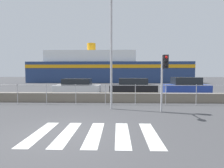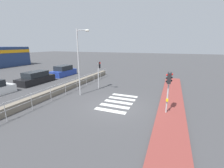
{
  "view_description": "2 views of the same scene",
  "coord_description": "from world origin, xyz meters",
  "px_view_note": "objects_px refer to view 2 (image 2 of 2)",
  "views": [
    {
      "loc": [
        1.71,
        -5.53,
        1.98
      ],
      "look_at": [
        1.46,
        2.0,
        1.5
      ],
      "focal_mm": 28.0,
      "sensor_mm": 36.0,
      "label": 1
    },
    {
      "loc": [
        -10.02,
        -3.87,
        4.6
      ],
      "look_at": [
        2.02,
        1.0,
        1.2
      ],
      "focal_mm": 24.0,
      "sensor_mm": 36.0,
      "label": 2
    }
  ],
  "objects_px": {
    "streetlamp": "(81,55)",
    "parked_car_black": "(36,78)",
    "parked_car_blue": "(64,71)",
    "traffic_light_far": "(99,69)",
    "traffic_light_near": "(169,82)"
  },
  "relations": [
    {
      "from": "parked_car_black",
      "to": "parked_car_blue",
      "type": "distance_m",
      "value": 5.14
    },
    {
      "from": "traffic_light_far",
      "to": "streetlamp",
      "type": "bearing_deg",
      "value": 171.47
    },
    {
      "from": "traffic_light_far",
      "to": "streetlamp",
      "type": "xyz_separation_m",
      "value": [
        -2.68,
        0.4,
        1.6
      ]
    },
    {
      "from": "traffic_light_far",
      "to": "parked_car_black",
      "type": "height_order",
      "value": "traffic_light_far"
    },
    {
      "from": "streetlamp",
      "to": "parked_car_black",
      "type": "xyz_separation_m",
      "value": [
        1.84,
        7.89,
        -3.1
      ]
    },
    {
      "from": "traffic_light_far",
      "to": "parked_car_blue",
      "type": "height_order",
      "value": "traffic_light_far"
    },
    {
      "from": "parked_car_black",
      "to": "parked_car_blue",
      "type": "relative_size",
      "value": 1.08
    },
    {
      "from": "traffic_light_near",
      "to": "parked_car_blue",
      "type": "distance_m",
      "value": 17.52
    },
    {
      "from": "streetlamp",
      "to": "parked_car_blue",
      "type": "distance_m",
      "value": 10.97
    },
    {
      "from": "parked_car_blue",
      "to": "streetlamp",
      "type": "bearing_deg",
      "value": -131.5
    },
    {
      "from": "traffic_light_near",
      "to": "traffic_light_far",
      "type": "relative_size",
      "value": 1.0
    },
    {
      "from": "streetlamp",
      "to": "parked_car_black",
      "type": "distance_m",
      "value": 8.67
    },
    {
      "from": "streetlamp",
      "to": "parked_car_blue",
      "type": "xyz_separation_m",
      "value": [
        6.98,
        7.89,
        -3.05
      ]
    },
    {
      "from": "traffic_light_near",
      "to": "streetlamp",
      "type": "xyz_separation_m",
      "value": [
        1.24,
        7.5,
        1.46
      ]
    },
    {
      "from": "traffic_light_near",
      "to": "parked_car_blue",
      "type": "height_order",
      "value": "traffic_light_near"
    }
  ]
}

